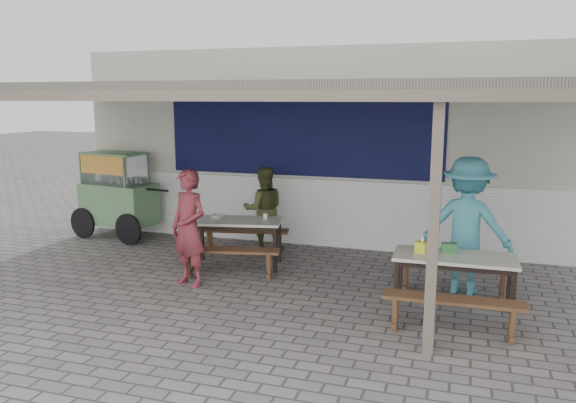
{
  "coord_description": "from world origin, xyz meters",
  "views": [
    {
      "loc": [
        2.63,
        -6.57,
        2.63
      ],
      "look_at": [
        0.23,
        0.9,
        1.17
      ],
      "focal_mm": 35.0,
      "sensor_mm": 36.0,
      "label": 1
    }
  ],
  "objects_px": {
    "bench_left_street": "(229,256)",
    "bench_left_wall": "(244,236)",
    "patron_right_table": "(467,226)",
    "table_left": "(237,225)",
    "donation_box": "(449,248)",
    "vendor_cart": "(117,192)",
    "tissue_box": "(422,247)",
    "patron_street_side": "(189,228)",
    "table_right": "(455,262)",
    "patron_wall_side": "(264,209)",
    "bench_right_wall": "(454,271)",
    "bench_right_street": "(453,308)",
    "condiment_bowl": "(218,216)",
    "condiment_jar": "(265,216)"
  },
  "relations": [
    {
      "from": "table_left",
      "to": "patron_street_side",
      "type": "distance_m",
      "value": 1.09
    },
    {
      "from": "condiment_bowl",
      "to": "bench_right_street",
      "type": "bearing_deg",
      "value": -25.95
    },
    {
      "from": "bench_left_street",
      "to": "donation_box",
      "type": "relative_size",
      "value": 8.35
    },
    {
      "from": "vendor_cart",
      "to": "tissue_box",
      "type": "xyz_separation_m",
      "value": [
        5.8,
        -2.1,
        -0.06
      ]
    },
    {
      "from": "table_left",
      "to": "condiment_bowl",
      "type": "relative_size",
      "value": 6.73
    },
    {
      "from": "bench_right_street",
      "to": "tissue_box",
      "type": "bearing_deg",
      "value": 118.85
    },
    {
      "from": "patron_right_table",
      "to": "tissue_box",
      "type": "bearing_deg",
      "value": 69.0
    },
    {
      "from": "bench_left_wall",
      "to": "donation_box",
      "type": "height_order",
      "value": "donation_box"
    },
    {
      "from": "bench_left_street",
      "to": "tissue_box",
      "type": "bearing_deg",
      "value": -20.64
    },
    {
      "from": "bench_right_street",
      "to": "patron_right_table",
      "type": "height_order",
      "value": "patron_right_table"
    },
    {
      "from": "bench_right_street",
      "to": "vendor_cart",
      "type": "distance_m",
      "value": 6.83
    },
    {
      "from": "patron_street_side",
      "to": "bench_left_wall",
      "type": "bearing_deg",
      "value": 103.99
    },
    {
      "from": "vendor_cart",
      "to": "condiment_bowl",
      "type": "bearing_deg",
      "value": -12.4
    },
    {
      "from": "bench_left_wall",
      "to": "patron_right_table",
      "type": "distance_m",
      "value": 3.68
    },
    {
      "from": "vendor_cart",
      "to": "condiment_jar",
      "type": "xyz_separation_m",
      "value": [
        3.29,
        -0.83,
        -0.09
      ]
    },
    {
      "from": "vendor_cart",
      "to": "table_left",
      "type": "bearing_deg",
      "value": -10.79
    },
    {
      "from": "table_right",
      "to": "bench_right_wall",
      "type": "xyz_separation_m",
      "value": [
        -0.01,
        0.69,
        -0.33
      ]
    },
    {
      "from": "table_right",
      "to": "patron_right_table",
      "type": "relative_size",
      "value": 0.78
    },
    {
      "from": "bench_left_street",
      "to": "patron_street_side",
      "type": "relative_size",
      "value": 0.91
    },
    {
      "from": "vendor_cart",
      "to": "donation_box",
      "type": "distance_m",
      "value": 6.44
    },
    {
      "from": "condiment_jar",
      "to": "bench_right_street",
      "type": "bearing_deg",
      "value": -33.93
    },
    {
      "from": "bench_left_street",
      "to": "bench_left_wall",
      "type": "relative_size",
      "value": 1.0
    },
    {
      "from": "table_right",
      "to": "donation_box",
      "type": "xyz_separation_m",
      "value": [
        -0.07,
        0.11,
        0.14
      ]
    },
    {
      "from": "table_right",
      "to": "table_left",
      "type": "bearing_deg",
      "value": 161.18
    },
    {
      "from": "patron_street_side",
      "to": "donation_box",
      "type": "bearing_deg",
      "value": 21.11
    },
    {
      "from": "patron_right_table",
      "to": "table_left",
      "type": "bearing_deg",
      "value": 6.94
    },
    {
      "from": "bench_left_street",
      "to": "patron_street_side",
      "type": "height_order",
      "value": "patron_street_side"
    },
    {
      "from": "table_left",
      "to": "vendor_cart",
      "type": "height_order",
      "value": "vendor_cart"
    },
    {
      "from": "bench_right_street",
      "to": "condiment_jar",
      "type": "height_order",
      "value": "condiment_jar"
    },
    {
      "from": "patron_street_side",
      "to": "condiment_jar",
      "type": "distance_m",
      "value": 1.44
    },
    {
      "from": "bench_left_street",
      "to": "bench_right_wall",
      "type": "xyz_separation_m",
      "value": [
        3.16,
        0.24,
        0.0
      ]
    },
    {
      "from": "bench_right_street",
      "to": "bench_left_street",
      "type": "bearing_deg",
      "value": 159.37
    },
    {
      "from": "bench_left_wall",
      "to": "patron_wall_side",
      "type": "xyz_separation_m",
      "value": [
        0.21,
        0.38,
        0.39
      ]
    },
    {
      "from": "condiment_bowl",
      "to": "bench_left_street",
      "type": "bearing_deg",
      "value": -54.0
    },
    {
      "from": "table_left",
      "to": "donation_box",
      "type": "bearing_deg",
      "value": -28.17
    },
    {
      "from": "bench_right_street",
      "to": "patron_right_table",
      "type": "bearing_deg",
      "value": 84.8
    },
    {
      "from": "bench_left_wall",
      "to": "tissue_box",
      "type": "bearing_deg",
      "value": -40.4
    },
    {
      "from": "table_left",
      "to": "condiment_jar",
      "type": "relative_size",
      "value": 18.75
    },
    {
      "from": "bench_left_street",
      "to": "donation_box",
      "type": "height_order",
      "value": "donation_box"
    },
    {
      "from": "table_left",
      "to": "bench_right_street",
      "type": "relative_size",
      "value": 0.97
    },
    {
      "from": "patron_wall_side",
      "to": "donation_box",
      "type": "xyz_separation_m",
      "value": [
        3.14,
        -1.93,
        0.08
      ]
    },
    {
      "from": "vendor_cart",
      "to": "donation_box",
      "type": "bearing_deg",
      "value": -8.74
    },
    {
      "from": "table_left",
      "to": "vendor_cart",
      "type": "relative_size",
      "value": 0.72
    },
    {
      "from": "bench_right_street",
      "to": "bench_right_wall",
      "type": "distance_m",
      "value": 1.37
    },
    {
      "from": "donation_box",
      "to": "condiment_bowl",
      "type": "bearing_deg",
      "value": 164.62
    },
    {
      "from": "table_right",
      "to": "tissue_box",
      "type": "bearing_deg",
      "value": 176.41
    },
    {
      "from": "vendor_cart",
      "to": "table_right",
      "type": "bearing_deg",
      "value": -9.48
    },
    {
      "from": "bench_right_street",
      "to": "vendor_cart",
      "type": "xyz_separation_m",
      "value": [
        -6.21,
        2.8,
        0.54
      ]
    },
    {
      "from": "bench_left_street",
      "to": "patron_wall_side",
      "type": "distance_m",
      "value": 1.65
    },
    {
      "from": "table_left",
      "to": "patron_wall_side",
      "type": "bearing_deg",
      "value": 73.18
    }
  ]
}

